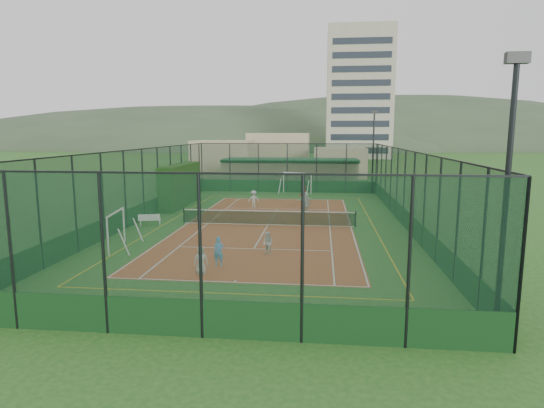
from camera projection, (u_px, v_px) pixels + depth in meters
The scene contains 21 objects.
ground at pixel (268, 225), 30.46m from camera, with size 300.00×300.00×0.00m, color #22571D.
court_slab at pixel (268, 225), 30.46m from camera, with size 11.17×23.97×0.01m, color #A53924.
tennis_net at pixel (268, 217), 30.38m from camera, with size 11.67×0.12×1.06m, color black, non-canonical shape.
perimeter_fence at pixel (268, 188), 30.07m from camera, with size 18.12×34.12×5.00m, color #113321, non-canonical shape.
floodlight_se at pixel (505, 206), 12.60m from camera, with size 0.60×0.26×8.25m, color black, non-canonical shape.
floodlight_ne at pixel (373, 153), 45.19m from camera, with size 0.60×0.26×8.25m, color black, non-canonical shape.
clubhouse at pixel (290, 173), 51.81m from camera, with size 15.20×7.20×3.15m, color tan, non-canonical shape.
apartment_tower at pixel (359, 94), 107.33m from camera, with size 15.00×12.00×30.00m, color beige.
distant_hills at pixel (313, 148), 177.73m from camera, with size 200.00×60.00×24.00m, color #384C33, non-canonical shape.
hedge_left at pixel (180, 185), 38.27m from camera, with size 1.19×7.94×3.47m, color black.
white_bench at pixel (150, 219), 30.23m from camera, with size 1.43×0.39×0.80m, color white, non-canonical shape.
futsal_goal_near at pixel (116, 230), 24.18m from camera, with size 0.88×3.02×1.95m, color white, non-canonical shape.
futsal_goal_far at pixel (297, 183), 46.00m from camera, with size 3.20×0.93×2.06m, color white, non-canonical shape.
child_near_left at pixel (201, 260), 19.81m from camera, with size 0.61×0.40×1.25m, color silver.
child_near_mid at pixel (219, 251), 21.08m from camera, with size 0.49×0.32×1.35m, color #4F9BE2.
child_near_right at pixel (268, 243), 22.98m from camera, with size 0.57×0.44×1.17m, color white.
child_far_left at pixel (254, 199), 37.33m from camera, with size 0.92×0.53×1.42m, color silver.
child_far_right at pixel (307, 205), 34.71m from camera, with size 0.71×0.29×1.20m, color silver.
child_far_back at pixel (306, 201), 36.31m from camera, with size 1.32×0.42×1.42m, color white.
coach at pixel (303, 195), 38.61m from camera, with size 0.79×0.62×1.63m, color red.
tennis_balls at pixel (281, 221), 31.63m from camera, with size 5.83×1.65×0.07m.
Camera 1 is at (3.50, -29.66, 6.16)m, focal length 30.00 mm.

